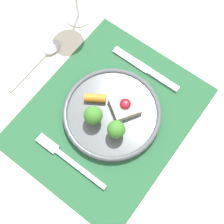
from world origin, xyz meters
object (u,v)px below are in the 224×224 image
Objects in this scene: dinner_plate at (112,113)px; fork at (66,158)px; spoon at (46,52)px; knife at (150,72)px.

dinner_plate is 0.16m from fork.
fork is at bearing -128.63° from spoon.
knife is at bearing -8.33° from fork.
dinner_plate reaches higher than spoon.
dinner_plate is 0.16m from knife.
dinner_plate is at bearing -97.46° from spoon.
knife is at bearing -63.91° from spoon.
fork is at bearing 173.32° from knife.
knife is 0.29m from spoon.
fork is 0.30m from spoon.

